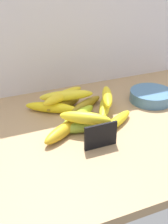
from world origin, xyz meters
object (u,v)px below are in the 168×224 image
at_px(banana_3, 86,104).
at_px(banana_6, 87,127).
at_px(fruit_bowl, 151,96).
at_px(banana_11, 67,95).
at_px(banana_5, 51,107).
at_px(banana_1, 78,117).
at_px(banana_7, 62,132).
at_px(banana_2, 64,104).
at_px(banana_4, 105,106).
at_px(banana_0, 117,121).
at_px(banana_10, 85,118).
at_px(banana_8, 63,96).
at_px(banana_9, 107,96).
at_px(chalkboard_sign, 101,137).

distance_m(banana_3, banana_6, 0.17).
xyz_separation_m(fruit_bowl, banana_11, (-0.34, 0.07, 0.04)).
bearing_deg(banana_11, banana_5, -176.36).
relative_size(banana_1, banana_7, 1.14).
xyz_separation_m(banana_2, banana_4, (0.14, -0.08, 0.00)).
height_order(banana_3, banana_11, banana_11).
bearing_deg(banana_0, banana_4, 85.39).
relative_size(fruit_bowl, banana_6, 0.92).
xyz_separation_m(banana_1, banana_6, (0.00, -0.08, -0.00)).
xyz_separation_m(banana_5, banana_7, (-0.02, -0.18, 0.00)).
bearing_deg(banana_6, banana_3, 67.42).
bearing_deg(banana_10, banana_3, 65.64).
bearing_deg(banana_2, banana_3, -22.19).
xyz_separation_m(banana_3, banana_8, (-0.08, 0.03, 0.04)).
height_order(banana_2, banana_9, banana_9).
height_order(banana_3, banana_9, banana_9).
bearing_deg(banana_6, fruit_bowl, 18.83).
xyz_separation_m(chalkboard_sign, banana_7, (-0.09, 0.10, -0.02)).
xyz_separation_m(banana_0, banana_7, (-0.21, 0.00, 0.00)).
xyz_separation_m(banana_2, banana_8, (-0.00, 0.00, 0.04)).
bearing_deg(banana_5, banana_0, -44.89).
distance_m(banana_6, banana_10, 0.04).
bearing_deg(fruit_bowl, banana_4, -179.83).
relative_size(banana_5, banana_6, 1.08).
xyz_separation_m(banana_5, banana_8, (0.05, 0.01, 0.04)).
xyz_separation_m(banana_0, banana_3, (-0.05, 0.16, 0.00)).
bearing_deg(fruit_bowl, banana_3, 171.09).
bearing_deg(banana_0, banana_8, 124.49).
distance_m(banana_7, banana_11, 0.21).
height_order(banana_2, banana_11, banana_11).
relative_size(chalkboard_sign, banana_2, 0.71).
height_order(banana_7, banana_8, banana_8).
height_order(banana_4, banana_9, banana_9).
distance_m(banana_3, banana_10, 0.19).
xyz_separation_m(chalkboard_sign, banana_5, (-0.07, 0.28, -0.02)).
bearing_deg(chalkboard_sign, banana_0, 40.38).
xyz_separation_m(banana_7, banana_11, (0.08, 0.19, 0.04)).
distance_m(banana_3, banana_9, 0.09).
xyz_separation_m(fruit_bowl, banana_4, (-0.21, -0.00, -0.00)).
xyz_separation_m(banana_4, banana_7, (-0.21, -0.11, 0.00)).
xyz_separation_m(chalkboard_sign, banana_9, (0.13, 0.21, 0.02)).
distance_m(banana_0, banana_3, 0.17).
height_order(fruit_bowl, banana_4, fruit_bowl).
height_order(banana_2, banana_10, banana_10).
bearing_deg(banana_8, banana_2, -8.24).
xyz_separation_m(banana_0, banana_2, (-0.13, 0.20, 0.00)).
bearing_deg(banana_10, banana_5, 107.37).
relative_size(banana_6, banana_10, 1.08).
distance_m(banana_0, banana_1, 0.14).
relative_size(chalkboard_sign, banana_6, 0.58).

